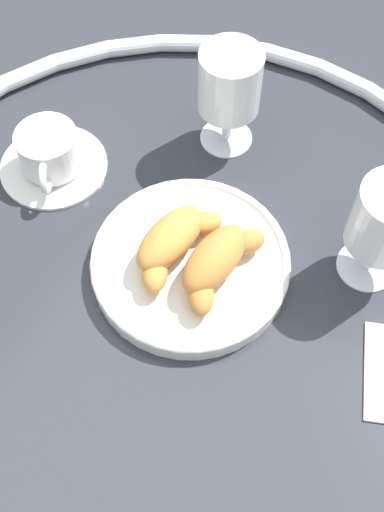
% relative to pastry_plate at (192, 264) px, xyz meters
% --- Properties ---
extents(ground_plane, '(2.20, 2.20, 0.00)m').
position_rel_pastry_plate_xyz_m(ground_plane, '(0.03, -0.00, -0.01)').
color(ground_plane, '#2D3038').
extents(table_chrome_rim, '(0.80, 0.80, 0.02)m').
position_rel_pastry_plate_xyz_m(table_chrome_rim, '(0.03, -0.00, -0.00)').
color(table_chrome_rim, silver).
rests_on(table_chrome_rim, ground_plane).
extents(pastry_plate, '(0.23, 0.23, 0.02)m').
position_rel_pastry_plate_xyz_m(pastry_plate, '(0.00, 0.00, 0.00)').
color(pastry_plate, white).
rests_on(pastry_plate, ground_plane).
extents(croissant_large, '(0.14, 0.08, 0.04)m').
position_rel_pastry_plate_xyz_m(croissant_large, '(0.00, -0.02, 0.03)').
color(croissant_large, '#CC893D').
rests_on(croissant_large, pastry_plate).
extents(croissant_small, '(0.14, 0.07, 0.04)m').
position_rel_pastry_plate_xyz_m(croissant_small, '(-0.00, 0.03, 0.03)').
color(croissant_small, '#BC7A38').
rests_on(croissant_small, pastry_plate).
extents(coffee_cup_near, '(0.14, 0.14, 0.06)m').
position_rel_pastry_plate_xyz_m(coffee_cup_near, '(-0.04, -0.23, 0.01)').
color(coffee_cup_near, white).
rests_on(coffee_cup_near, ground_plane).
extents(juice_glass_right, '(0.08, 0.08, 0.14)m').
position_rel_pastry_plate_xyz_m(juice_glass_right, '(-0.19, -0.06, 0.08)').
color(juice_glass_right, white).
rests_on(juice_glass_right, ground_plane).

